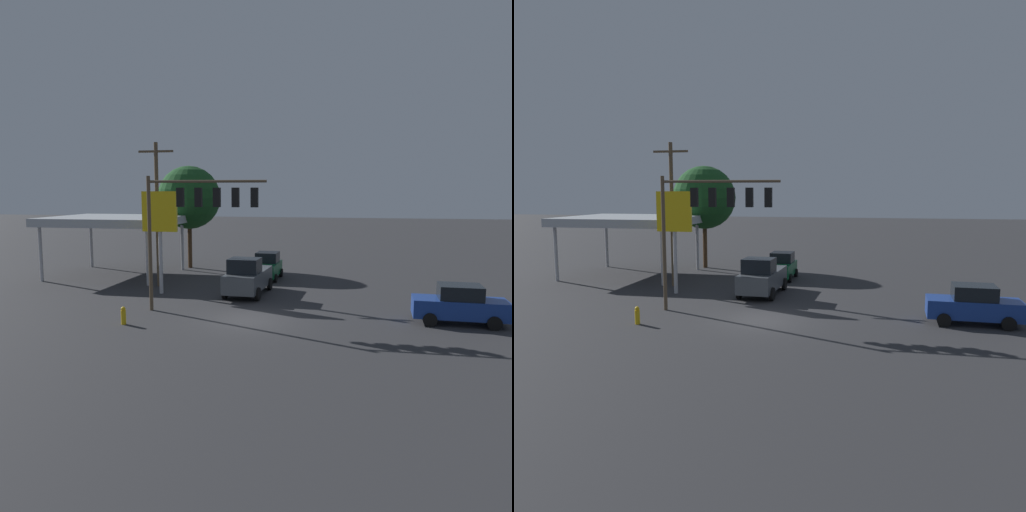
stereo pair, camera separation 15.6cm
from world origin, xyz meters
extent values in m
plane|color=#2D2D30|center=(0.00, 0.00, 0.00)|extent=(200.00, 200.00, 0.00)
cylinder|color=brown|center=(5.62, -1.02, 3.62)|extent=(0.20, 0.20, 7.25)
cylinder|color=brown|center=(2.44, -1.02, 6.95)|extent=(6.35, 0.14, 0.14)
cube|color=black|center=(3.85, -1.02, 6.13)|extent=(0.36, 0.28, 1.00)
sphere|color=#360505|center=(3.85, -1.20, 6.43)|extent=(0.22, 0.22, 0.22)
sphere|color=yellow|center=(3.85, -1.20, 6.13)|extent=(0.22, 0.22, 0.22)
sphere|color=black|center=(3.85, -1.20, 5.83)|extent=(0.22, 0.22, 0.22)
cube|color=black|center=(2.86, -1.02, 6.13)|extent=(0.36, 0.28, 1.00)
sphere|color=#360505|center=(2.86, -1.20, 6.43)|extent=(0.22, 0.22, 0.22)
sphere|color=yellow|center=(2.86, -1.20, 6.13)|extent=(0.22, 0.22, 0.22)
sphere|color=black|center=(2.86, -1.20, 5.83)|extent=(0.22, 0.22, 0.22)
cube|color=black|center=(1.87, -1.02, 6.13)|extent=(0.36, 0.28, 1.00)
sphere|color=#360505|center=(1.87, -1.20, 6.43)|extent=(0.22, 0.22, 0.22)
sphere|color=yellow|center=(1.87, -1.20, 6.13)|extent=(0.22, 0.22, 0.22)
sphere|color=black|center=(1.87, -1.20, 5.83)|extent=(0.22, 0.22, 0.22)
cube|color=black|center=(0.88, -1.02, 6.13)|extent=(0.36, 0.28, 1.00)
sphere|color=#360505|center=(0.88, -1.20, 6.43)|extent=(0.22, 0.22, 0.22)
sphere|color=yellow|center=(0.88, -1.20, 6.13)|extent=(0.22, 0.22, 0.22)
sphere|color=black|center=(0.88, -1.20, 5.83)|extent=(0.22, 0.22, 0.22)
cube|color=black|center=(-0.12, -1.02, 6.13)|extent=(0.36, 0.28, 1.00)
sphere|color=#360505|center=(-0.12, -1.20, 6.43)|extent=(0.22, 0.22, 0.22)
sphere|color=yellow|center=(-0.12, -1.20, 6.13)|extent=(0.22, 0.22, 0.22)
sphere|color=black|center=(-0.12, -1.20, 5.83)|extent=(0.22, 0.22, 0.22)
cylinder|color=brown|center=(7.88, -7.68, 4.83)|extent=(0.26, 0.26, 9.66)
cube|color=brown|center=(7.88, -7.68, 9.06)|extent=(2.40, 0.14, 0.14)
cube|color=#B2B7BC|center=(12.78, -11.29, 4.23)|extent=(9.36, 8.23, 0.60)
cube|color=red|center=(12.78, -15.42, 4.23)|extent=(9.36, 0.06, 0.36)
cylinder|color=#B7B7BC|center=(8.70, -14.80, 1.97)|extent=(0.24, 0.24, 3.93)
cylinder|color=#B7B7BC|center=(16.87, -14.80, 1.97)|extent=(0.24, 0.24, 3.93)
cylinder|color=#B7B7BC|center=(8.70, -7.77, 1.97)|extent=(0.24, 0.24, 3.93)
cylinder|color=#B7B7BC|center=(16.87, -7.77, 1.97)|extent=(0.24, 0.24, 3.93)
cylinder|color=#B7B7BC|center=(6.79, -5.39, 3.22)|extent=(0.24, 0.24, 6.44)
cube|color=yellow|center=(6.79, -5.39, 5.19)|extent=(2.25, 0.24, 2.51)
cube|color=black|center=(6.79, -5.52, 5.19)|extent=(1.58, 0.04, 0.88)
cube|color=navy|center=(-10.27, -1.31, 0.78)|extent=(4.46, 1.96, 0.90)
cube|color=black|center=(-10.27, -1.31, 1.58)|extent=(2.06, 1.73, 0.70)
cylinder|color=black|center=(-8.80, -0.45, 0.33)|extent=(0.67, 0.24, 0.66)
cylinder|color=black|center=(-8.87, -2.28, 0.33)|extent=(0.67, 0.24, 0.66)
cylinder|color=black|center=(-11.66, -0.34, 0.33)|extent=(0.67, 0.24, 0.66)
cylinder|color=black|center=(-11.73, -2.18, 0.33)|extent=(0.67, 0.24, 0.66)
cube|color=#474C51|center=(1.31, -6.17, 0.95)|extent=(2.23, 5.28, 1.10)
cube|color=black|center=(1.35, -5.28, 1.95)|extent=(1.91, 1.68, 0.90)
cylinder|color=black|center=(0.37, -4.44, 0.40)|extent=(0.26, 0.81, 0.80)
cylinder|color=black|center=(2.41, -4.53, 0.40)|extent=(0.26, 0.81, 0.80)
cylinder|color=black|center=(0.22, -7.82, 0.40)|extent=(0.26, 0.81, 0.80)
cylinder|color=black|center=(2.26, -7.91, 0.40)|extent=(0.26, 0.81, 0.80)
cube|color=#0C592D|center=(1.12, -11.78, 0.76)|extent=(1.78, 3.84, 0.90)
cube|color=black|center=(1.12, -12.08, 1.59)|extent=(1.60, 1.73, 0.76)
cylinder|color=black|center=(0.28, -10.53, 0.31)|extent=(0.23, 0.62, 0.62)
cylinder|color=black|center=(2.02, -10.57, 0.31)|extent=(0.23, 0.62, 0.62)
cylinder|color=black|center=(0.23, -13.00, 0.31)|extent=(0.23, 0.62, 0.62)
cylinder|color=black|center=(1.97, -13.04, 0.31)|extent=(0.23, 0.62, 0.62)
cylinder|color=#4C331E|center=(8.48, -16.08, 2.04)|extent=(0.36, 0.36, 4.08)
sphere|color=#19471E|center=(8.48, -16.08, 5.92)|extent=(5.25, 5.25, 5.25)
cylinder|color=gold|center=(5.79, 2.00, 0.35)|extent=(0.24, 0.24, 0.70)
sphere|color=gold|center=(5.79, 2.00, 0.77)|extent=(0.22, 0.22, 0.22)
camera|label=1|loc=(-5.13, 23.98, 6.44)|focal=35.00mm
camera|label=2|loc=(-5.28, 23.95, 6.44)|focal=35.00mm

